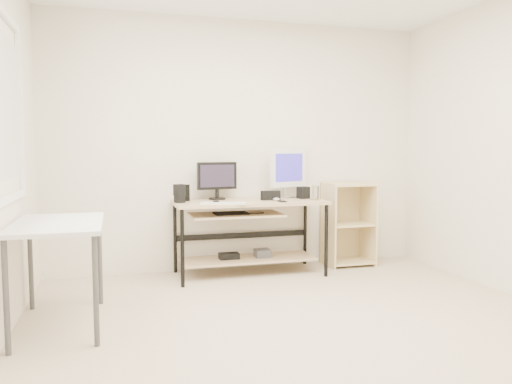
{
  "coord_description": "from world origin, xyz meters",
  "views": [
    {
      "loc": [
        -1.28,
        -3.12,
        1.26
      ],
      "look_at": [
        -0.03,
        1.3,
        0.87
      ],
      "focal_mm": 35.0,
      "sensor_mm": 36.0,
      "label": 1
    }
  ],
  "objects_px": {
    "shelf_unit": "(347,223)",
    "audio_controller": "(185,193)",
    "desk": "(247,222)",
    "side_table": "(58,233)",
    "white_imac": "(288,169)",
    "black_monitor": "(217,178)"
  },
  "relations": [
    {
      "from": "side_table",
      "to": "white_imac",
      "type": "distance_m",
      "value": 2.52
    },
    {
      "from": "black_monitor",
      "to": "audio_controller",
      "type": "xyz_separation_m",
      "value": [
        -0.34,
        -0.07,
        -0.14
      ]
    },
    {
      "from": "desk",
      "to": "black_monitor",
      "type": "relative_size",
      "value": 3.6
    },
    {
      "from": "black_monitor",
      "to": "white_imac",
      "type": "relative_size",
      "value": 0.79
    },
    {
      "from": "white_imac",
      "to": "audio_controller",
      "type": "relative_size",
      "value": 3.18
    },
    {
      "from": "desk",
      "to": "side_table",
      "type": "relative_size",
      "value": 1.5
    },
    {
      "from": "desk",
      "to": "white_imac",
      "type": "bearing_deg",
      "value": 20.5
    },
    {
      "from": "white_imac",
      "to": "audio_controller",
      "type": "height_order",
      "value": "white_imac"
    },
    {
      "from": "desk",
      "to": "white_imac",
      "type": "xyz_separation_m",
      "value": [
        0.51,
        0.19,
        0.51
      ]
    },
    {
      "from": "desk",
      "to": "audio_controller",
      "type": "height_order",
      "value": "audio_controller"
    },
    {
      "from": "shelf_unit",
      "to": "black_monitor",
      "type": "distance_m",
      "value": 1.53
    },
    {
      "from": "desk",
      "to": "white_imac",
      "type": "distance_m",
      "value": 0.75
    },
    {
      "from": "desk",
      "to": "black_monitor",
      "type": "xyz_separation_m",
      "value": [
        -0.26,
        0.19,
        0.43
      ]
    },
    {
      "from": "desk",
      "to": "audio_controller",
      "type": "relative_size",
      "value": 9.07
    },
    {
      "from": "desk",
      "to": "black_monitor",
      "type": "bearing_deg",
      "value": 144.24
    },
    {
      "from": "shelf_unit",
      "to": "desk",
      "type": "bearing_deg",
      "value": -172.23
    },
    {
      "from": "side_table",
      "to": "black_monitor",
      "type": "xyz_separation_m",
      "value": [
        1.39,
        1.25,
        0.3
      ]
    },
    {
      "from": "desk",
      "to": "side_table",
      "type": "xyz_separation_m",
      "value": [
        -1.65,
        -1.06,
        0.13
      ]
    },
    {
      "from": "white_imac",
      "to": "audio_controller",
      "type": "distance_m",
      "value": 1.13
    },
    {
      "from": "desk",
      "to": "white_imac",
      "type": "relative_size",
      "value": 2.86
    },
    {
      "from": "black_monitor",
      "to": "audio_controller",
      "type": "bearing_deg",
      "value": -177.04
    },
    {
      "from": "shelf_unit",
      "to": "audio_controller",
      "type": "xyz_separation_m",
      "value": [
        -1.78,
        -0.04,
        0.38
      ]
    }
  ]
}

